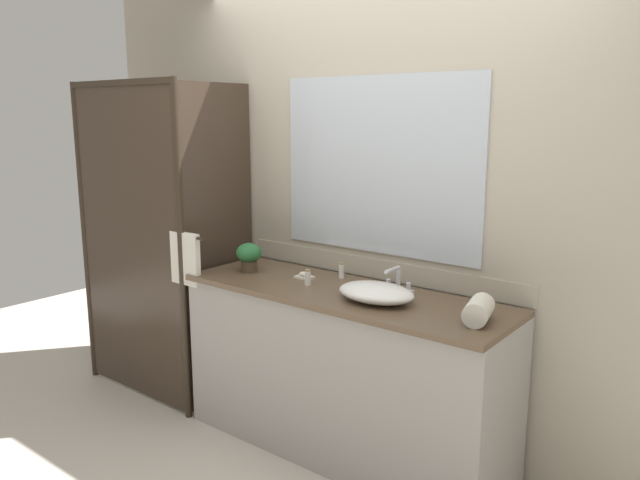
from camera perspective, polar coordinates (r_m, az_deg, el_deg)
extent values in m
plane|color=beige|center=(3.58, 1.99, -18.63)|extent=(8.00, 8.00, 0.00)
cube|color=#B2A893|center=(3.42, 5.56, 3.06)|extent=(4.40, 0.05, 2.60)
cube|color=#B2A893|center=(3.46, 5.19, -2.64)|extent=(1.80, 0.01, 0.11)
cube|color=silver|center=(3.37, 5.35, 6.79)|extent=(1.23, 0.01, 0.95)
cube|color=#9E9993|center=(3.39, 2.14, -12.20)|extent=(1.80, 0.56, 0.87)
cube|color=brown|center=(3.23, 2.10, -4.94)|extent=(1.80, 0.58, 0.03)
cylinder|color=#2D2319|center=(4.46, -20.78, 0.43)|extent=(0.04, 0.04, 2.00)
cylinder|color=#2D2319|center=(3.65, -12.59, -1.42)|extent=(0.04, 0.04, 2.00)
cube|color=#2D2319|center=(3.97, -17.95, 13.58)|extent=(1.00, 0.04, 0.04)
cube|color=#382B21|center=(4.04, -17.10, -0.40)|extent=(0.96, 0.01, 1.96)
cube|color=#382B21|center=(3.83, -9.30, -0.68)|extent=(0.01, 0.57, 1.96)
cylinder|color=#2D2319|center=(3.62, -12.35, 0.36)|extent=(0.32, 0.02, 0.02)
cube|color=silver|center=(3.65, -12.26, -1.68)|extent=(0.22, 0.04, 0.30)
ellipsoid|color=white|center=(3.05, 5.17, -4.83)|extent=(0.40, 0.28, 0.09)
cube|color=silver|center=(3.23, 7.18, -4.58)|extent=(0.17, 0.04, 0.02)
cylinder|color=silver|center=(3.22, 7.21, -3.47)|extent=(0.02, 0.02, 0.11)
cylinder|color=silver|center=(3.15, 6.65, -2.73)|extent=(0.02, 0.12, 0.02)
cylinder|color=silver|center=(3.25, 6.29, -3.91)|extent=(0.02, 0.02, 0.04)
cylinder|color=silver|center=(3.20, 8.12, -4.25)|extent=(0.02, 0.02, 0.04)
cylinder|color=#473828|center=(3.62, -6.52, -2.39)|extent=(0.09, 0.09, 0.07)
ellipsoid|color=#286634|center=(3.61, -6.55, -1.15)|extent=(0.15, 0.15, 0.11)
cube|color=silver|center=(3.47, -1.45, -3.43)|extent=(0.10, 0.07, 0.01)
ellipsoid|color=silver|center=(3.46, -1.45, -3.14)|extent=(0.07, 0.04, 0.02)
cylinder|color=white|center=(3.32, -1.13, -3.54)|extent=(0.03, 0.03, 0.07)
cylinder|color=#9E895B|center=(3.31, -1.14, -2.82)|extent=(0.02, 0.02, 0.01)
cylinder|color=white|center=(3.46, 1.98, -2.91)|extent=(0.03, 0.03, 0.08)
cylinder|color=#9E895B|center=(3.45, 1.99, -2.18)|extent=(0.02, 0.02, 0.01)
cylinder|color=silver|center=(2.82, 14.35, -6.27)|extent=(0.15, 0.22, 0.11)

